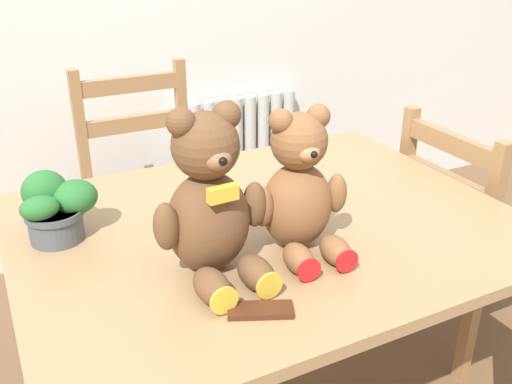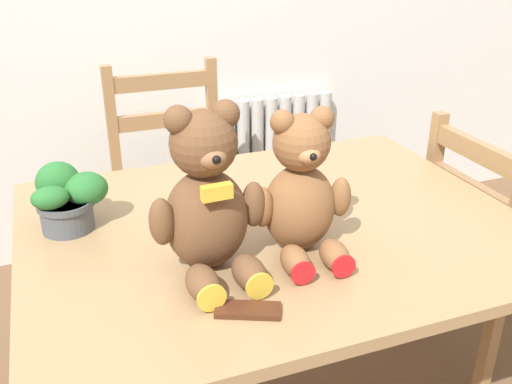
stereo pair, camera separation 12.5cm
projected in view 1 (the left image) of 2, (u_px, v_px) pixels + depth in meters
The scene contains 8 objects.
radiator at pixel (237, 170), 2.87m from camera, with size 0.65×0.10×0.68m.
dining_table at pixel (267, 253), 1.50m from camera, with size 1.26×0.98×0.73m.
wooden_chair_behind at pixel (148, 196), 2.23m from camera, with size 0.44×0.38×0.95m.
wooden_chair_side at pixel (469, 234), 2.01m from camera, with size 0.45×0.43×0.87m.
teddy_bear_left at pixel (210, 204), 1.19m from camera, with size 0.26×0.26×0.37m.
teddy_bear_right at pixel (300, 191), 1.29m from camera, with size 0.24×0.24×0.34m.
potted_plant at pixel (56, 207), 1.36m from camera, with size 0.18×0.15×0.16m.
chocolate_bar at pixel (260, 310), 1.11m from camera, with size 0.13×0.05×0.01m, color #472314.
Camera 1 is at (-0.61, -0.65, 1.42)m, focal length 40.00 mm.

